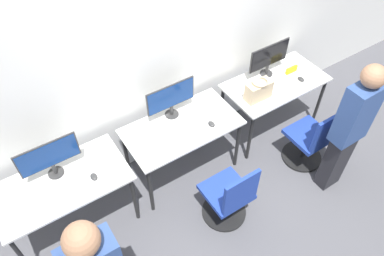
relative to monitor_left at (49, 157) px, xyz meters
name	(u,v)px	position (x,y,z in m)	size (l,w,h in m)	color
ground_plane	(198,188)	(1.31, -0.46, -1.00)	(20.00, 20.00, 0.00)	#4C4C51
wall_back	(156,54)	(1.31, 0.32, 0.40)	(12.00, 0.05, 2.80)	silver
desk_left	(63,188)	(0.00, -0.13, -0.33)	(1.23, 0.66, 0.76)	silver
monitor_left	(49,157)	(0.00, 0.00, 0.00)	(0.56, 0.15, 0.41)	#2D2D2D
keyboard_left	(65,190)	(0.00, -0.23, -0.23)	(0.40, 0.16, 0.02)	silver
mouse_left	(94,177)	(0.28, -0.24, -0.23)	(0.06, 0.09, 0.03)	#333333
desk_center	(182,131)	(1.31, -0.13, -0.33)	(1.23, 0.66, 0.76)	silver
monitor_center	(171,98)	(1.31, 0.07, 0.00)	(0.56, 0.15, 0.41)	#2D2D2D
keyboard_center	(190,135)	(1.31, -0.29, -0.23)	(0.40, 0.16, 0.02)	silver
mouse_center	(212,124)	(1.59, -0.29, -0.23)	(0.06, 0.09, 0.03)	#333333
office_chair_center	(229,198)	(1.38, -0.93, -0.64)	(0.48, 0.48, 0.88)	black
desk_right	(275,87)	(2.63, -0.13, -0.33)	(1.23, 0.66, 0.76)	silver
monitor_right	(269,57)	(2.63, 0.05, 0.00)	(0.56, 0.15, 0.41)	#2D2D2D
keyboard_right	(285,88)	(2.63, -0.28, -0.23)	(0.40, 0.16, 0.02)	silver
mouse_right	(301,79)	(2.90, -0.27, -0.23)	(0.06, 0.09, 0.03)	#333333
office_chair_right	(311,141)	(2.63, -0.83, -0.64)	(0.48, 0.48, 0.88)	black
person_right	(350,128)	(2.62, -1.19, -0.07)	(0.36, 0.22, 1.69)	#232328
handbag	(259,90)	(2.26, -0.23, -0.13)	(0.30, 0.18, 0.25)	tan
placard_right	(292,70)	(2.90, -0.10, -0.20)	(0.16, 0.03, 0.08)	yellow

